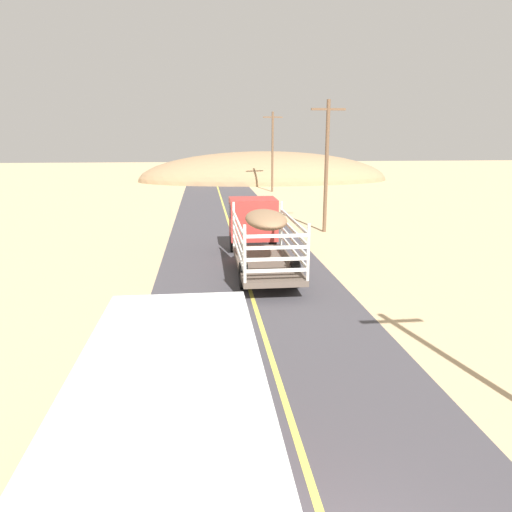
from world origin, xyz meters
name	(u,v)px	position (x,y,z in m)	size (l,w,h in m)	color
livestock_truck	(257,226)	(0.85, 18.16, 1.79)	(2.53, 9.70, 3.02)	#B2332D
power_pole_mid	(327,163)	(6.15, 25.37, 4.51)	(2.20, 0.24, 8.43)	brown
power_pole_far	(272,150)	(6.15, 49.79, 4.76)	(2.20, 0.24, 8.92)	brown
distant_hill	(264,180)	(7.09, 64.68, 0.00)	(36.23, 18.50, 8.35)	#957553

